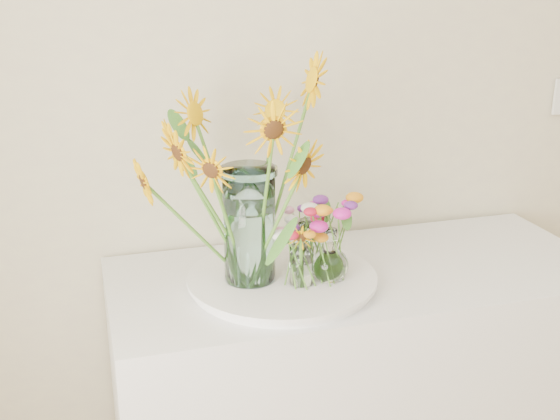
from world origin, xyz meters
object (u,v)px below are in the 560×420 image
at_px(tray, 282,281).
at_px(small_vase_a, 302,266).
at_px(small_vase_c, 310,242).
at_px(counter, 355,406).
at_px(mason_jar, 249,225).
at_px(small_vase_b, 330,255).

relative_size(tray, small_vase_a, 4.50).
bearing_deg(small_vase_c, counter, -12.84).
bearing_deg(counter, mason_jar, -174.35).
xyz_separation_m(tray, mason_jar, (-0.09, 0.00, 0.17)).
relative_size(counter, mason_jar, 4.48).
bearing_deg(small_vase_b, tray, 154.63).
distance_m(tray, small_vase_a, 0.10).
distance_m(counter, small_vase_b, 0.57).
bearing_deg(tray, counter, 8.37).
xyz_separation_m(mason_jar, small_vase_a, (0.12, -0.07, -0.10)).
bearing_deg(counter, tray, -171.63).
xyz_separation_m(counter, small_vase_a, (-0.21, -0.10, 0.53)).
height_order(counter, small_vase_c, small_vase_c).
bearing_deg(small_vase_b, counter, 35.13).
xyz_separation_m(counter, small_vase_c, (-0.14, 0.03, 0.54)).
height_order(counter, small_vase_b, small_vase_b).
height_order(tray, small_vase_c, small_vase_c).
xyz_separation_m(small_vase_a, small_vase_c, (0.07, 0.13, 0.01)).
height_order(mason_jar, small_vase_a, mason_jar).
relative_size(counter, small_vase_b, 9.71).
relative_size(counter, small_vase_c, 11.19).
bearing_deg(tray, small_vase_b, -25.37).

